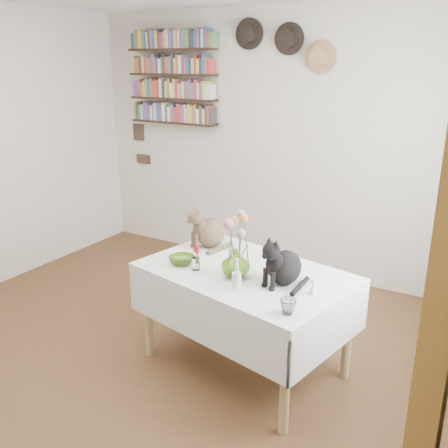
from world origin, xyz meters
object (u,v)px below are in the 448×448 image
Objects in this scene: tabby_cat at (211,225)px; flower_vase at (236,263)px; black_cat at (285,259)px; dining_table at (245,295)px; bookshelf_unit at (173,78)px.

tabby_cat reaches higher than flower_vase.
black_cat is (0.73, -0.31, -0.00)m from tabby_cat.
bookshelf_unit reaches higher than dining_table.
flower_vase is at bearing -142.54° from black_cat.
dining_table is 0.45m from black_cat.
dining_table is 4.62× the size of black_cat.
flower_vase is at bearing -5.93° from tabby_cat.
black_cat is at bearing 13.19° from tabby_cat.
flower_vase is 0.19× the size of bookshelf_unit.
black_cat reaches higher than flower_vase.
tabby_cat and black_cat have the same top height.
dining_table is 1.48× the size of bookshelf_unit.
black_cat is 0.32× the size of bookshelf_unit.
bookshelf_unit reaches higher than tabby_cat.
flower_vase reaches higher than dining_table.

